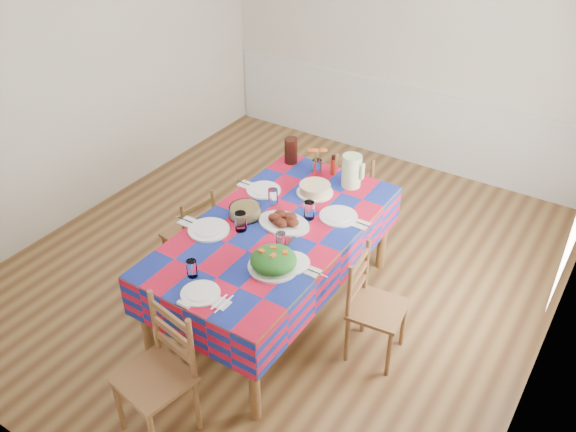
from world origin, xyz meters
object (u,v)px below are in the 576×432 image
(dining_table, at_px, (275,237))
(meat_platter, at_px, (284,221))
(tea_pitcher, at_px, (291,150))
(chair_near, at_px, (159,375))
(chair_right, at_px, (373,307))
(chair_far, at_px, (355,192))
(chair_left, at_px, (192,235))
(green_pitcher, at_px, (352,171))

(dining_table, bearing_deg, meat_platter, 62.30)
(tea_pitcher, relative_size, chair_near, 0.24)
(dining_table, xyz_separation_m, chair_near, (0.01, -1.37, -0.25))
(tea_pitcher, bearing_deg, chair_right, -35.42)
(meat_platter, bearing_deg, chair_far, 91.18)
(tea_pitcher, xyz_separation_m, chair_right, (1.32, -0.94, -0.51))
(dining_table, xyz_separation_m, tea_pitcher, (-0.45, 0.93, 0.21))
(chair_left, bearing_deg, tea_pitcher, 165.11)
(dining_table, distance_m, chair_far, 1.40)
(chair_left, bearing_deg, chair_far, 156.76)
(dining_table, bearing_deg, chair_right, -0.30)
(meat_platter, bearing_deg, chair_near, -91.11)
(chair_right, bearing_deg, green_pitcher, 31.44)
(chair_far, bearing_deg, chair_right, 109.23)
(dining_table, bearing_deg, chair_far, 89.62)
(meat_platter, height_order, chair_left, meat_platter)
(dining_table, distance_m, chair_near, 1.39)
(chair_far, relative_size, chair_right, 0.98)
(chair_far, bearing_deg, meat_platter, 78.40)
(chair_right, bearing_deg, chair_far, 25.83)
(meat_platter, xyz_separation_m, green_pitcher, (0.16, 0.80, 0.11))
(green_pitcher, xyz_separation_m, chair_left, (-1.07, -0.87, -0.56))
(meat_platter, distance_m, chair_right, 0.94)
(green_pitcher, relative_size, chair_near, 0.28)
(chair_near, xyz_separation_m, chair_right, (0.86, 1.36, -0.04))
(chair_near, distance_m, chair_left, 1.62)
(meat_platter, distance_m, tea_pitcher, 0.99)
(chair_left, xyz_separation_m, chair_right, (1.74, 0.00, 0.02))
(chair_far, height_order, chair_left, chair_far)
(green_pitcher, bearing_deg, chair_right, -52.37)
(meat_platter, xyz_separation_m, chair_right, (0.83, -0.07, -0.42))
(green_pitcher, bearing_deg, meat_platter, -101.62)
(chair_near, relative_size, chair_right, 1.09)
(meat_platter, bearing_deg, tea_pitcher, 119.30)
(meat_platter, relative_size, chair_near, 0.42)
(green_pitcher, bearing_deg, chair_left, -140.91)
(dining_table, distance_m, tea_pitcher, 1.06)
(green_pitcher, height_order, chair_near, green_pitcher)
(dining_table, xyz_separation_m, meat_platter, (0.04, 0.07, 0.13))
(chair_right, bearing_deg, meat_platter, 78.78)
(green_pitcher, distance_m, chair_near, 2.29)
(dining_table, bearing_deg, chair_left, -179.57)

